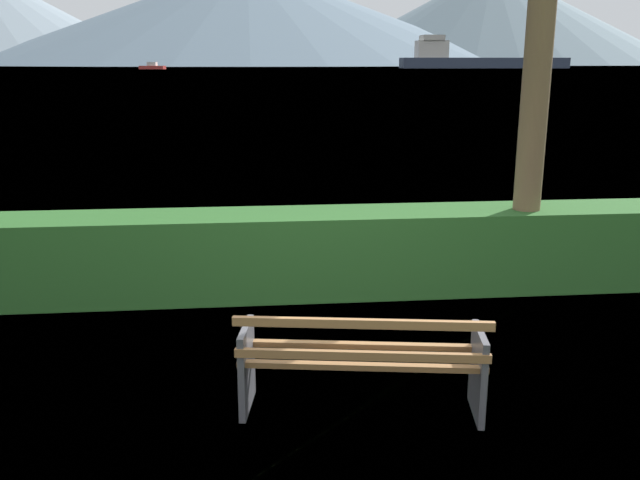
% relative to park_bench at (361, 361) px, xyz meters
% --- Properties ---
extents(ground_plane, '(1400.00, 1400.00, 0.00)m').
position_rel_park_bench_xyz_m(ground_plane, '(0.01, 0.06, -0.43)').
color(ground_plane, '#567A38').
extents(water_surface, '(620.00, 620.00, 0.00)m').
position_rel_park_bench_xyz_m(water_surface, '(0.01, 306.55, -0.43)').
color(water_surface, slate).
rests_on(water_surface, ground_plane).
extents(park_bench, '(1.92, 0.85, 0.87)m').
position_rel_park_bench_xyz_m(park_bench, '(0.00, 0.00, 0.00)').
color(park_bench, olive).
rests_on(park_bench, ground_plane).
extents(hedge_row, '(10.80, 0.85, 0.96)m').
position_rel_park_bench_xyz_m(hedge_row, '(0.01, 2.89, 0.05)').
color(hedge_row, '#285B23').
rests_on(hedge_row, ground_plane).
extents(cargo_ship_large, '(65.66, 13.20, 12.46)m').
position_rel_park_bench_xyz_m(cargo_ship_large, '(85.84, 263.51, 3.05)').
color(cargo_ship_large, '#2D384C').
rests_on(cargo_ship_large, water_surface).
extents(fishing_boat_near, '(9.26, 5.02, 2.44)m').
position_rel_park_bench_xyz_m(fishing_boat_near, '(-33.76, 240.86, 0.42)').
color(fishing_boat_near, '#B2332D').
rests_on(fishing_boat_near, water_surface).
extents(distant_hills, '(723.41, 411.41, 81.16)m').
position_rel_park_bench_xyz_m(distant_hills, '(-15.58, 566.97, 38.29)').
color(distant_hills, gray).
rests_on(distant_hills, ground_plane).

